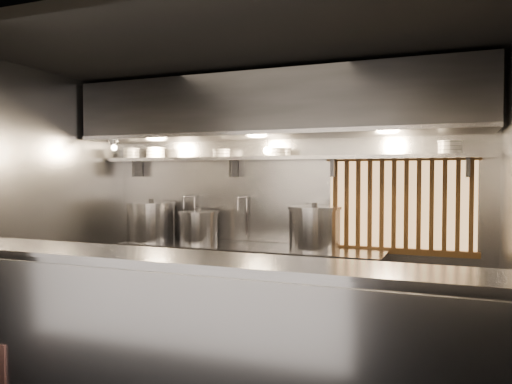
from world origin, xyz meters
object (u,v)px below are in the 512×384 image
Objects in this scene: stock_pot_right at (315,228)px; stock_pot_mid at (198,227)px; pendant_bulb at (267,151)px; heat_lamp at (113,143)px; stock_pot_left at (151,221)px.

stock_pot_mid is at bearing -179.64° from stock_pot_right.
pendant_bulb reaches higher than stock_pot_right.
stock_pot_right is (2.35, 0.31, -0.94)m from heat_lamp.
pendant_bulb reaches higher than stock_pot_left.
heat_lamp is 0.46× the size of stock_pot_right.
heat_lamp is 0.68× the size of stock_pot_mid.
pendant_bulb is at bearing 176.23° from stock_pot_right.
heat_lamp reaches higher than stock_pot_left.
stock_pot_right is at bearing 0.36° from stock_pot_mid.
heat_lamp reaches higher than stock_pot_mid.
heat_lamp is at bearing -140.79° from stock_pot_left.
pendant_bulb is 0.26× the size of stock_pot_left.
heat_lamp is 1.87× the size of pendant_bulb.
pendant_bulb is 1.68m from stock_pot_left.
stock_pot_mid is 1.39m from stock_pot_right.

